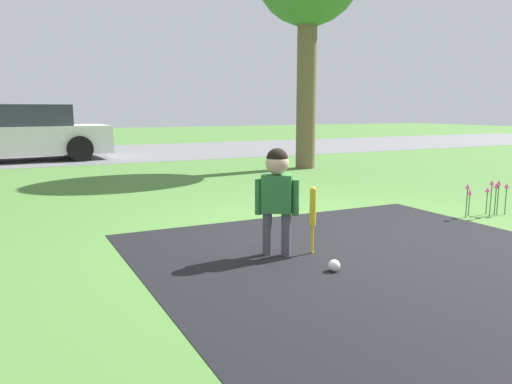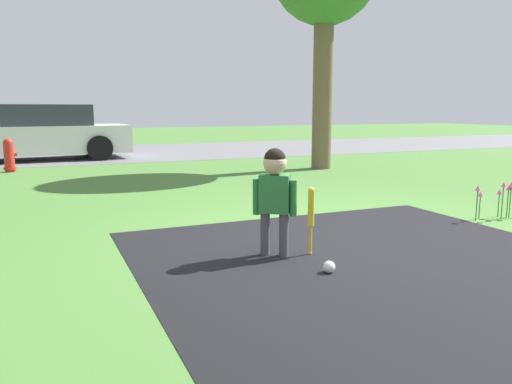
{
  "view_description": "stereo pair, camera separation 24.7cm",
  "coord_description": "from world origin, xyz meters",
  "px_view_note": "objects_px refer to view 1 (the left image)",
  "views": [
    {
      "loc": [
        -2.91,
        -4.03,
        1.26
      ],
      "look_at": [
        -0.88,
        0.04,
        0.5
      ],
      "focal_mm": 35.0,
      "sensor_mm": 36.0,
      "label": 1
    },
    {
      "loc": [
        -2.69,
        -4.13,
        1.26
      ],
      "look_at": [
        -0.88,
        0.04,
        0.5
      ],
      "focal_mm": 35.0,
      "sensor_mm": 36.0,
      "label": 2
    }
  ],
  "objects_px": {
    "child": "(277,187)",
    "baseball_bat": "(313,210)",
    "sports_ball": "(334,266)",
    "parked_car": "(18,135)"
  },
  "relations": [
    {
      "from": "child",
      "to": "baseball_bat",
      "type": "bearing_deg",
      "value": 17.88
    },
    {
      "from": "child",
      "to": "baseball_bat",
      "type": "height_order",
      "value": "child"
    },
    {
      "from": "child",
      "to": "sports_ball",
      "type": "relative_size",
      "value": 9.75
    },
    {
      "from": "parked_car",
      "to": "child",
      "type": "bearing_deg",
      "value": 97.37
    },
    {
      "from": "child",
      "to": "baseball_bat",
      "type": "xyz_separation_m",
      "value": [
        0.3,
        -0.1,
        -0.22
      ]
    },
    {
      "from": "baseball_bat",
      "to": "parked_car",
      "type": "bearing_deg",
      "value": 102.04
    },
    {
      "from": "parked_car",
      "to": "baseball_bat",
      "type": "bearing_deg",
      "value": 98.97
    },
    {
      "from": "sports_ball",
      "to": "parked_car",
      "type": "relative_size",
      "value": 0.02
    },
    {
      "from": "sports_ball",
      "to": "parked_car",
      "type": "bearing_deg",
      "value": 100.88
    },
    {
      "from": "child",
      "to": "baseball_bat",
      "type": "relative_size",
      "value": 1.56
    }
  ]
}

